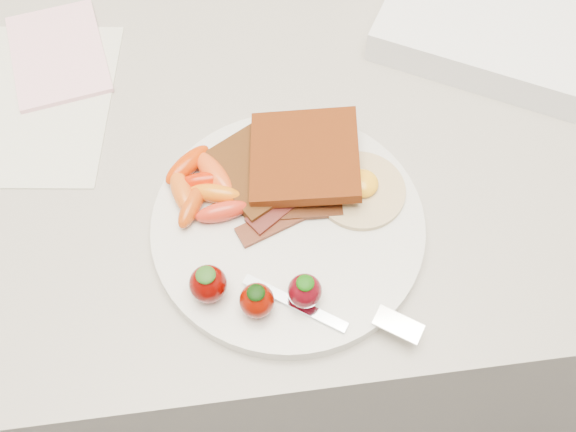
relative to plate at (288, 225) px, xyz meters
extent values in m
cube|color=gray|center=(-0.02, 0.14, -0.46)|extent=(2.00, 0.60, 0.90)
cylinder|color=silver|center=(0.00, 0.00, 0.00)|extent=(0.27, 0.27, 0.02)
cube|color=#3C1607|center=(-0.02, 0.06, 0.02)|extent=(0.13, 0.13, 0.01)
cube|color=#391205|center=(0.02, 0.06, 0.03)|extent=(0.12, 0.12, 0.03)
cylinder|color=beige|center=(0.08, 0.02, 0.01)|extent=(0.10, 0.10, 0.01)
ellipsoid|color=#FBA819|center=(0.08, 0.03, 0.02)|extent=(0.04, 0.04, 0.02)
cube|color=#380E09|center=(-0.01, 0.00, 0.01)|extent=(0.09, 0.05, 0.00)
cube|color=black|center=(0.01, 0.01, 0.01)|extent=(0.09, 0.03, 0.00)
cube|color=#3D130D|center=(0.00, 0.02, 0.02)|extent=(0.09, 0.07, 0.00)
ellipsoid|color=#BB1B00|center=(-0.08, 0.05, 0.02)|extent=(0.05, 0.02, 0.02)
ellipsoid|color=orange|center=(-0.07, 0.03, 0.02)|extent=(0.06, 0.03, 0.02)
ellipsoid|color=#BC400A|center=(-0.09, 0.02, 0.02)|extent=(0.04, 0.05, 0.02)
ellipsoid|color=#E24B16|center=(-0.07, 0.06, 0.02)|extent=(0.05, 0.07, 0.02)
ellipsoid|color=#C23101|center=(-0.09, 0.07, 0.02)|extent=(0.06, 0.05, 0.02)
ellipsoid|color=red|center=(-0.06, 0.01, 0.02)|extent=(0.06, 0.03, 0.02)
ellipsoid|color=#D75713|center=(-0.10, 0.04, 0.02)|extent=(0.03, 0.06, 0.02)
ellipsoid|color=#580300|center=(-0.08, -0.07, 0.03)|extent=(0.03, 0.03, 0.04)
ellipsoid|color=#214C14|center=(-0.08, -0.07, 0.05)|extent=(0.02, 0.02, 0.01)
ellipsoid|color=#6E0A00|center=(-0.04, -0.09, 0.03)|extent=(0.03, 0.03, 0.04)
ellipsoid|color=black|center=(-0.04, -0.09, 0.04)|extent=(0.02, 0.02, 0.01)
ellipsoid|color=#51050D|center=(0.00, -0.08, 0.03)|extent=(0.03, 0.03, 0.03)
ellipsoid|color=#0F4906|center=(0.00, -0.08, 0.04)|extent=(0.02, 0.02, 0.01)
cube|color=white|center=(-0.01, -0.09, 0.01)|extent=(0.09, 0.07, 0.00)
cube|color=white|center=(0.08, -0.12, 0.01)|extent=(0.05, 0.04, 0.00)
cube|color=silver|center=(-0.27, 0.20, -0.01)|extent=(0.20, 0.25, 0.00)
cube|color=#FBB7C8|center=(-0.24, 0.27, 0.00)|extent=(0.13, 0.17, 0.01)
cube|color=white|center=(0.32, 0.25, 0.01)|extent=(0.41, 0.38, 0.04)
camera|label=1|loc=(-0.04, -0.31, 0.56)|focal=40.00mm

